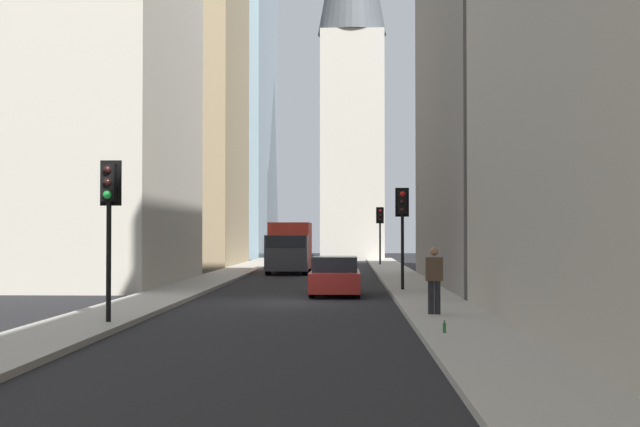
% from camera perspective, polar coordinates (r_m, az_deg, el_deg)
% --- Properties ---
extents(ground_plane, '(135.00, 135.00, 0.00)m').
position_cam_1_polar(ground_plane, '(28.20, -1.95, -5.91)').
color(ground_plane, black).
extents(sidewalk_right, '(90.00, 2.20, 0.14)m').
position_cam_1_polar(sidewalk_right, '(28.84, -10.95, -5.65)').
color(sidewalk_right, '#A8A399').
rests_on(sidewalk_right, ground_plane).
extents(sidewalk_left, '(90.00, 2.20, 0.14)m').
position_cam_1_polar(sidewalk_left, '(28.26, 7.24, -5.75)').
color(sidewalk_left, '#A8A399').
rests_on(sidewalk_left, ground_plane).
extents(building_left_midfar, '(19.49, 10.00, 18.59)m').
position_cam_1_polar(building_left_midfar, '(39.19, 14.89, 9.08)').
color(building_left_midfar, gray).
rests_on(building_left_midfar, ground_plane).
extents(building_right_far, '(12.65, 10.00, 27.11)m').
position_cam_1_polar(building_right_far, '(60.84, -10.16, 9.43)').
color(building_right_far, '#9E8966').
rests_on(building_right_far, ground_plane).
extents(church_spire, '(5.76, 5.76, 34.61)m').
position_cam_1_polar(church_spire, '(73.70, 2.13, 11.14)').
color(church_spire, '#B7B2A5').
rests_on(church_spire, ground_plane).
extents(delivery_truck, '(6.46, 2.25, 2.84)m').
position_cam_1_polar(delivery_truck, '(48.34, -2.03, -2.25)').
color(delivery_truck, red).
rests_on(delivery_truck, ground_plane).
extents(sedan_red, '(4.30, 1.78, 1.42)m').
position_cam_1_polar(sedan_red, '(31.25, 1.00, -4.24)').
color(sedan_red, maroon).
rests_on(sedan_red, ground_plane).
extents(traffic_light_foreground, '(0.43, 0.52, 3.89)m').
position_cam_1_polar(traffic_light_foreground, '(21.27, -13.82, 0.70)').
color(traffic_light_foreground, black).
rests_on(traffic_light_foreground, sidewalk_right).
extents(traffic_light_midblock, '(0.43, 0.52, 3.84)m').
position_cam_1_polar(traffic_light_midblock, '(32.61, 5.48, -0.07)').
color(traffic_light_midblock, black).
rests_on(traffic_light_midblock, sidewalk_left).
extents(traffic_light_far_junction, '(0.43, 0.52, 3.86)m').
position_cam_1_polar(traffic_light_far_junction, '(57.99, 4.00, -0.58)').
color(traffic_light_far_junction, black).
rests_on(traffic_light_far_junction, sidewalk_left).
extents(pedestrian, '(0.26, 0.44, 1.75)m').
position_cam_1_polar(pedestrian, '(22.81, 7.57, -4.24)').
color(pedestrian, black).
rests_on(pedestrian, sidewalk_left).
extents(discarded_bottle, '(0.07, 0.07, 0.27)m').
position_cam_1_polar(discarded_bottle, '(18.68, 8.25, -7.50)').
color(discarded_bottle, '#236033').
rests_on(discarded_bottle, sidewalk_left).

